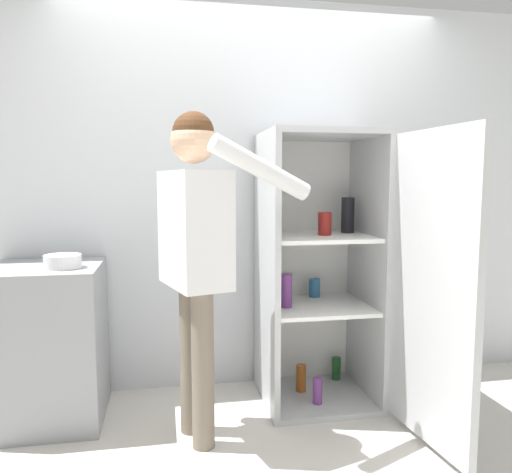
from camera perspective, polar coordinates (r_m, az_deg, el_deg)
The scene contains 6 objects.
ground_plane at distance 2.77m, azimuth 3.53°, elevation -23.56°, with size 12.00×12.00×0.00m, color beige.
wall_back at distance 3.36m, azimuth -0.37°, elevation 4.57°, with size 7.00×0.06×2.55m.
refrigerator at distance 3.06m, azimuth 9.24°, elevation -4.02°, with size 0.80×1.33×1.67m.
person at distance 2.59m, azimuth -6.82°, elevation 0.02°, with size 0.78×0.58×1.73m.
counter at distance 3.16m, azimuth -22.75°, elevation -11.21°, with size 0.62×0.61×0.90m.
bowl at distance 2.95m, azimuth -21.23°, elevation -2.67°, with size 0.20×0.20×0.07m.
Camera 1 is at (-0.59, -2.33, 1.38)m, focal length 35.00 mm.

